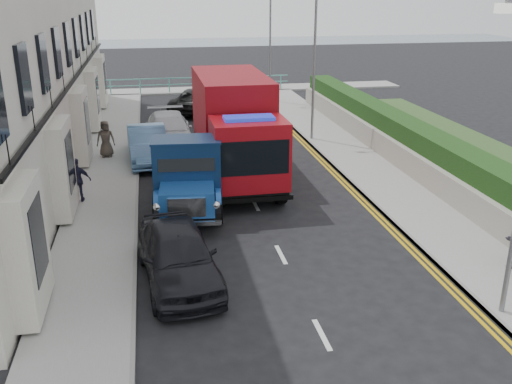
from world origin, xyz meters
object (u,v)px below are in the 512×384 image
Objects in this scene: bedford_lorry at (188,180)px; red_lorry at (235,126)px; parked_car_front at (178,254)px; lamp_mid at (312,58)px; lamp_far at (268,39)px.

bedford_lorry is 4.13m from red_lorry.
red_lorry is at bearing 64.96° from parked_car_front.
bedford_lorry is (-6.50, -8.41, -2.81)m from lamp_mid.
lamp_mid is at bearing 48.00° from red_lorry.
parked_car_front is (-0.60, -4.58, -0.43)m from bedford_lorry.
red_lorry is at bearing -131.59° from lamp_mid.
lamp_mid is at bearing 57.53° from bedford_lorry.
lamp_mid is 1.58× the size of parked_car_front.
lamp_mid reaches higher than bedford_lorry.
parked_car_front is at bearing -108.95° from red_lorry.
lamp_far is at bearing 75.77° from bedford_lorry.
red_lorry is at bearing 63.99° from bedford_lorry.
lamp_mid reaches higher than parked_car_front.
lamp_far reaches higher than parked_car_front.
lamp_mid and lamp_far have the same top height.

